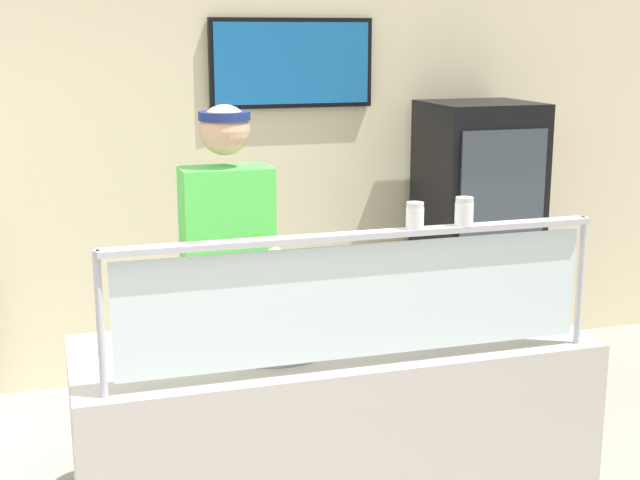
{
  "coord_description": "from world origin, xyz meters",
  "views": [
    {
      "loc": [
        -0.03,
        -2.6,
        2.04
      ],
      "look_at": [
        0.9,
        0.38,
        1.32
      ],
      "focal_mm": 50.26,
      "sensor_mm": 36.0,
      "label": 1
    }
  ],
  "objects_px": {
    "pizza_server": "(266,338)",
    "worker_figure": "(230,282)",
    "pizza_tray": "(271,342)",
    "pepper_flake_shaker": "(464,213)",
    "parmesan_shaker": "(415,217)",
    "drink_fridge": "(476,239)"
  },
  "relations": [
    {
      "from": "pizza_server",
      "to": "worker_figure",
      "type": "xyz_separation_m",
      "value": [
        0.01,
        0.71,
        0.02
      ]
    },
    {
      "from": "pizza_tray",
      "to": "pepper_flake_shaker",
      "type": "distance_m",
      "value": 0.83
    },
    {
      "from": "pizza_tray",
      "to": "pizza_server",
      "type": "xyz_separation_m",
      "value": [
        -0.02,
        -0.02,
        0.02
      ]
    },
    {
      "from": "parmesan_shaker",
      "to": "drink_fridge",
      "type": "bearing_deg",
      "value": 58.0
    },
    {
      "from": "drink_fridge",
      "to": "parmesan_shaker",
      "type": "bearing_deg",
      "value": -122.0
    },
    {
      "from": "pizza_tray",
      "to": "pizza_server",
      "type": "relative_size",
      "value": 1.58
    },
    {
      "from": "pizza_tray",
      "to": "worker_figure",
      "type": "distance_m",
      "value": 0.69
    },
    {
      "from": "worker_figure",
      "to": "parmesan_shaker",
      "type": "bearing_deg",
      "value": -66.37
    },
    {
      "from": "pepper_flake_shaker",
      "to": "parmesan_shaker",
      "type": "bearing_deg",
      "value": 180.0
    },
    {
      "from": "pizza_server",
      "to": "pepper_flake_shaker",
      "type": "height_order",
      "value": "pepper_flake_shaker"
    },
    {
      "from": "worker_figure",
      "to": "drink_fridge",
      "type": "distance_m",
      "value": 2.1
    },
    {
      "from": "pizza_tray",
      "to": "parmesan_shaker",
      "type": "distance_m",
      "value": 0.71
    },
    {
      "from": "parmesan_shaker",
      "to": "worker_figure",
      "type": "bearing_deg",
      "value": 113.63
    },
    {
      "from": "pizza_tray",
      "to": "pepper_flake_shaker",
      "type": "xyz_separation_m",
      "value": [
        0.6,
        -0.29,
        0.49
      ]
    },
    {
      "from": "pizza_tray",
      "to": "pizza_server",
      "type": "bearing_deg",
      "value": -137.97
    },
    {
      "from": "pepper_flake_shaker",
      "to": "pizza_server",
      "type": "bearing_deg",
      "value": 156.38
    },
    {
      "from": "parmesan_shaker",
      "to": "drink_fridge",
      "type": "distance_m",
      "value": 2.58
    },
    {
      "from": "parmesan_shaker",
      "to": "drink_fridge",
      "type": "relative_size",
      "value": 0.05
    },
    {
      "from": "pizza_server",
      "to": "pepper_flake_shaker",
      "type": "xyz_separation_m",
      "value": [
        0.62,
        -0.27,
        0.47
      ]
    },
    {
      "from": "pizza_server",
      "to": "drink_fridge",
      "type": "relative_size",
      "value": 0.17
    },
    {
      "from": "worker_figure",
      "to": "pepper_flake_shaker",
      "type": "bearing_deg",
      "value": -58.24
    },
    {
      "from": "pizza_tray",
      "to": "pizza_server",
      "type": "height_order",
      "value": "pizza_server"
    }
  ]
}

